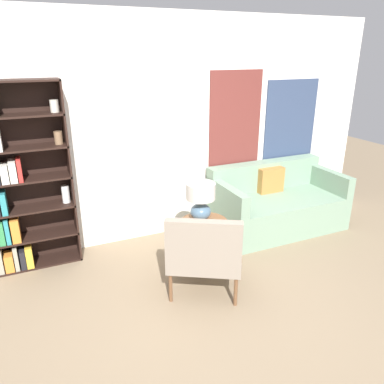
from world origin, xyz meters
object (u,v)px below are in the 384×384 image
at_px(couch, 276,205).
at_px(side_table, 204,227).
at_px(armchair, 204,252).
at_px(table_lamp, 201,198).
at_px(bookshelf, 14,185).

height_order(couch, side_table, couch).
relative_size(couch, side_table, 3.00).
distance_m(armchair, table_lamp, 0.63).
relative_size(armchair, side_table, 1.58).
xyz_separation_m(armchair, side_table, (0.21, 0.43, 0.03)).
relative_size(side_table, table_lamp, 1.40).
bearing_deg(couch, side_table, -157.28).
distance_m(armchair, couch, 1.86).
relative_size(armchair, couch, 0.53).
height_order(armchair, table_lamp, table_lamp).
relative_size(bookshelf, side_table, 3.52).
bearing_deg(couch, table_lamp, -160.01).
bearing_deg(table_lamp, bookshelf, 156.03).
bearing_deg(table_lamp, side_table, -82.27).
height_order(armchair, side_table, armchair).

